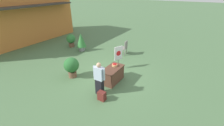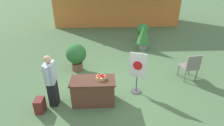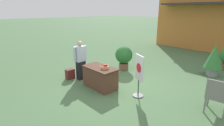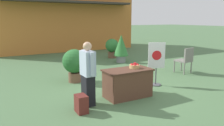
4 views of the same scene
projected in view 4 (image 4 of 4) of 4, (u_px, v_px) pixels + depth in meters
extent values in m
plane|color=#4C7047|center=(127.00, 89.00, 6.79)|extent=(120.00, 120.00, 0.00)
cube|color=#C67533|center=(62.00, 13.00, 15.56)|extent=(9.54, 3.64, 5.13)
cube|color=#38332D|center=(72.00, 2.00, 13.49)|extent=(8.11, 0.90, 0.12)
cube|color=brown|center=(128.00, 84.00, 6.07)|extent=(1.25, 0.67, 0.75)
cube|color=#492C20|center=(128.00, 70.00, 5.99)|extent=(1.33, 0.71, 0.04)
cylinder|color=tan|center=(135.00, 66.00, 6.11)|extent=(0.29, 0.29, 0.10)
sphere|color=#A30F14|center=(137.00, 65.00, 6.14)|extent=(0.08, 0.08, 0.08)
sphere|color=red|center=(134.00, 64.00, 6.20)|extent=(0.08, 0.08, 0.08)
sphere|color=red|center=(132.00, 65.00, 6.16)|extent=(0.08, 0.08, 0.08)
sphere|color=red|center=(132.00, 65.00, 6.06)|extent=(0.08, 0.08, 0.08)
sphere|color=red|center=(135.00, 66.00, 6.02)|extent=(0.08, 0.08, 0.08)
sphere|color=red|center=(138.00, 65.00, 6.07)|extent=(0.08, 0.08, 0.08)
sphere|color=red|center=(135.00, 64.00, 6.10)|extent=(0.08, 0.08, 0.08)
sphere|color=#A30F14|center=(135.00, 64.00, 6.11)|extent=(0.08, 0.08, 0.08)
cube|color=black|center=(88.00, 90.00, 5.47)|extent=(0.25, 0.35, 0.78)
cube|color=silver|center=(88.00, 63.00, 5.33)|extent=(0.27, 0.43, 0.61)
sphere|color=tan|center=(87.00, 46.00, 5.25)|extent=(0.21, 0.21, 0.21)
cylinder|color=silver|center=(83.00, 61.00, 5.55)|extent=(0.09, 0.09, 0.56)
cylinder|color=silver|center=(92.00, 64.00, 5.11)|extent=(0.09, 0.09, 0.56)
cube|color=maroon|center=(81.00, 104.00, 5.06)|extent=(0.24, 0.34, 0.42)
cylinder|color=#4C4C51|center=(155.00, 85.00, 7.21)|extent=(0.36, 0.36, 0.03)
cylinder|color=#4C4C51|center=(156.00, 76.00, 7.15)|extent=(0.04, 0.04, 0.55)
cube|color=silver|center=(157.00, 55.00, 7.02)|extent=(0.51, 0.26, 0.83)
cylinder|color=red|center=(157.00, 55.00, 7.00)|extent=(0.28, 0.13, 0.30)
cylinder|color=gray|center=(174.00, 67.00, 8.91)|extent=(0.05, 0.05, 0.46)
cylinder|color=gray|center=(181.00, 65.00, 9.19)|extent=(0.05, 0.05, 0.46)
cylinder|color=gray|center=(184.00, 69.00, 8.54)|extent=(0.05, 0.05, 0.46)
cylinder|color=gray|center=(191.00, 67.00, 8.82)|extent=(0.05, 0.05, 0.46)
cube|color=gray|center=(183.00, 61.00, 8.81)|extent=(0.62, 0.62, 0.06)
cube|color=gray|center=(189.00, 55.00, 8.57)|extent=(0.55, 0.14, 0.51)
cylinder|color=brown|center=(112.00, 55.00, 12.24)|extent=(0.45, 0.45, 0.33)
sphere|color=#337A38|center=(112.00, 45.00, 12.14)|extent=(0.74, 0.74, 0.74)
cylinder|color=gray|center=(121.00, 59.00, 10.98)|extent=(0.45, 0.45, 0.35)
cone|color=#337A38|center=(121.00, 45.00, 10.85)|extent=(0.74, 0.74, 1.04)
cylinder|color=brown|center=(75.00, 77.00, 7.56)|extent=(0.44, 0.44, 0.32)
sphere|color=#28662D|center=(74.00, 61.00, 7.45)|extent=(0.82, 0.82, 0.82)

